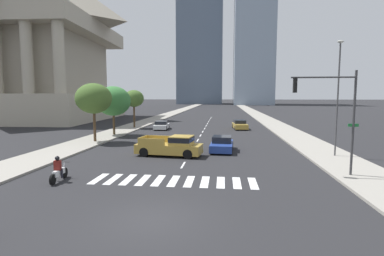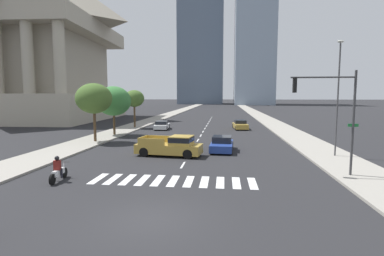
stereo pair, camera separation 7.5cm
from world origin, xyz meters
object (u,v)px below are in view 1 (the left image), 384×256
sedan_gold_2 (240,125)px  traffic_signal_near (331,105)px  pickup_truck (172,146)px  street_tree_third (134,99)px  street_lamp_east (338,91)px  motorcycle_lead (59,171)px  sedan_blue_1 (222,144)px  street_tree_nearest (94,99)px  street_tree_second (113,101)px  sedan_white_0 (162,125)px

sedan_gold_2 → traffic_signal_near: traffic_signal_near is taller
pickup_truck → traffic_signal_near: 12.22m
street_tree_third → street_lamp_east: bearing=-40.9°
motorcycle_lead → street_tree_third: 28.49m
sedan_gold_2 → street_tree_third: bearing=-93.0°
motorcycle_lead → sedan_blue_1: (9.24, 10.53, 0.01)m
pickup_truck → sedan_blue_1: pickup_truck is taller
motorcycle_lead → street_tree_nearest: (-4.02, 13.97, 4.01)m
street_tree_second → sedan_gold_2: bearing=29.8°
street_tree_second → street_lamp_east: bearing=-25.9°
sedan_white_0 → traffic_signal_near: size_ratio=0.71×
street_lamp_east → street_tree_third: (-22.23, 19.25, -0.79)m
pickup_truck → traffic_signal_near: bearing=-18.8°
sedan_blue_1 → street_tree_third: size_ratio=0.78×
traffic_signal_near → street_lamp_east: size_ratio=0.69×
traffic_signal_near → street_lamp_east: 6.58m
sedan_blue_1 → sedan_gold_2: size_ratio=0.95×
pickup_truck → sedan_blue_1: bearing=41.0°
sedan_blue_1 → street_tree_second: size_ratio=0.74×
street_tree_nearest → traffic_signal_near: bearing=-29.8°
pickup_truck → traffic_signal_near: (10.48, -5.18, 3.54)m
sedan_blue_1 → street_tree_third: street_tree_third is taller
street_lamp_east → motorcycle_lead: bearing=-154.5°
street_tree_nearest → street_tree_second: 5.54m
street_tree_third → street_tree_second: bearing=-90.0°
sedan_white_0 → street_tree_second: bearing=146.1°
pickup_truck → street_lamp_east: street_lamp_east is taller
pickup_truck → sedan_white_0: size_ratio=1.25×
street_lamp_east → street_tree_third: street_lamp_east is taller
sedan_gold_2 → traffic_signal_near: 26.43m
motorcycle_lead → street_tree_second: street_tree_second is taller
motorcycle_lead → sedan_white_0: (0.36, 26.99, -0.01)m
sedan_blue_1 → street_lamp_east: (8.97, -1.83, 4.65)m
sedan_gold_2 → sedan_blue_1: bearing=-13.1°
sedan_gold_2 → pickup_truck: bearing=-22.7°
sedan_gold_2 → street_tree_third: size_ratio=0.82×
pickup_truck → sedan_blue_1: (4.02, 2.66, -0.21)m
sedan_gold_2 → street_tree_nearest: bearing=-52.4°
street_tree_third → pickup_truck: bearing=-65.3°
sedan_blue_1 → street_tree_nearest: bearing=-101.5°
sedan_gold_2 → motorcycle_lead: bearing=-27.5°
motorcycle_lead → street_tree_nearest: 15.08m
sedan_blue_1 → traffic_signal_near: (6.47, -7.85, 3.75)m
traffic_signal_near → street_tree_nearest: 22.73m
pickup_truck → street_tree_nearest: street_tree_nearest is taller
sedan_blue_1 → traffic_signal_near: 10.84m
pickup_truck → street_tree_third: size_ratio=0.99×
sedan_blue_1 → street_tree_second: 16.41m
motorcycle_lead → street_tree_nearest: street_tree_nearest is taller
motorcycle_lead → pickup_truck: 9.44m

